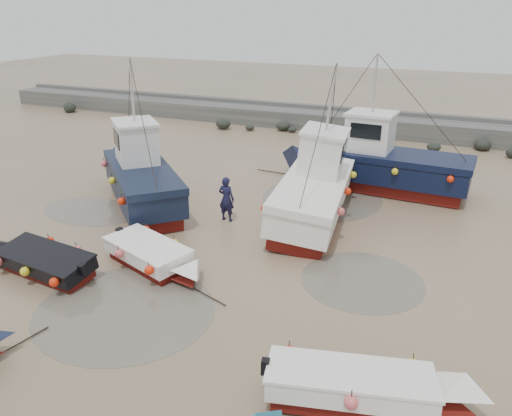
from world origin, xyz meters
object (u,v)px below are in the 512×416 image
Objects in this scene: dinghy_4 at (40,257)px; cabin_boat_2 at (375,162)px; dinghy_3 at (367,386)px; dinghy_5 at (155,254)px; cabin_boat_1 at (313,186)px; person at (227,220)px; cabin_boat_0 at (139,174)px.

cabin_boat_2 reaches higher than dinghy_4.
dinghy_5 is at bearing -127.44° from dinghy_3.
dinghy_4 is at bearing -137.34° from cabin_boat_1.
dinghy_3 is 3.16× the size of person.
dinghy_3 and dinghy_4 have the same top height.
cabin_boat_0 is at bearing -174.76° from cabin_boat_1.
cabin_boat_2 is at bearing 61.71° from cabin_boat_1.
cabin_boat_0 is at bearing -0.54° from person.
dinghy_4 is 3.75m from dinghy_5.
dinghy_3 is at bearing -73.38° from cabin_boat_1.
cabin_boat_1 and cabin_boat_2 have the same top height.
dinghy_4 is 0.74× the size of cabin_boat_0.
cabin_boat_0 reaches higher than dinghy_5.
cabin_boat_0 is at bearing 126.29° from cabin_boat_2.
person is at bearing -151.15° from dinghy_3.
cabin_boat_2 is (-2.51, 14.25, 0.78)m from dinghy_3.
dinghy_5 is 12.04m from cabin_boat_2.
dinghy_4 is 15.15m from cabin_boat_2.
cabin_boat_2 is 5.66× the size of person.
dinghy_3 is at bearing -92.82° from dinghy_4.
person is (3.81, 6.22, -0.55)m from dinghy_4.
person is at bearing -165.60° from dinghy_5.
cabin_boat_1 reaches higher than dinghy_3.
dinghy_4 is 10.61m from cabin_boat_1.
person is (-7.33, 8.04, -0.55)m from dinghy_3.
cabin_boat_0 reaches higher than dinghy_3.
dinghy_5 reaches higher than person.
cabin_boat_0 is 0.73× the size of cabin_boat_2.
dinghy_5 is at bearing -96.57° from cabin_boat_0.
dinghy_5 is 2.82× the size of person.
person is (0.43, 4.60, -0.56)m from dinghy_5.
cabin_boat_2 is 7.98m from person.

